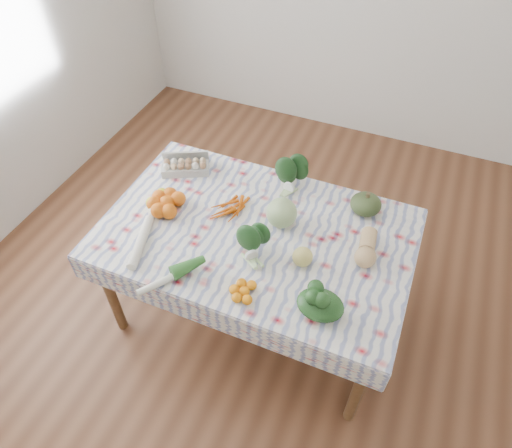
{
  "coord_description": "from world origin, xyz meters",
  "views": [
    {
      "loc": [
        0.64,
        -1.53,
        2.57
      ],
      "look_at": [
        0.0,
        0.0,
        0.82
      ],
      "focal_mm": 32.0,
      "sensor_mm": 36.0,
      "label": 1
    }
  ],
  "objects_px": {
    "dining_table": "(256,242)",
    "egg_carton": "(185,168)",
    "grapefruit": "(303,257)",
    "butternut_squash": "(367,247)",
    "kabocha_squash": "(366,204)",
    "cabbage": "(282,213)"
  },
  "relations": [
    {
      "from": "kabocha_squash",
      "to": "grapefruit",
      "type": "height_order",
      "value": "kabocha_squash"
    },
    {
      "from": "grapefruit",
      "to": "dining_table",
      "type": "bearing_deg",
      "value": 159.35
    },
    {
      "from": "cabbage",
      "to": "butternut_squash",
      "type": "relative_size",
      "value": 0.7
    },
    {
      "from": "egg_carton",
      "to": "butternut_squash",
      "type": "bearing_deg",
      "value": -36.65
    },
    {
      "from": "dining_table",
      "to": "grapefruit",
      "type": "height_order",
      "value": "grapefruit"
    },
    {
      "from": "dining_table",
      "to": "butternut_squash",
      "type": "distance_m",
      "value": 0.6
    },
    {
      "from": "cabbage",
      "to": "grapefruit",
      "type": "bearing_deg",
      "value": -48.41
    },
    {
      "from": "dining_table",
      "to": "egg_carton",
      "type": "distance_m",
      "value": 0.66
    },
    {
      "from": "egg_carton",
      "to": "butternut_squash",
      "type": "xyz_separation_m",
      "value": [
        1.17,
        -0.22,
        0.02
      ]
    },
    {
      "from": "egg_carton",
      "to": "butternut_squash",
      "type": "height_order",
      "value": "butternut_squash"
    },
    {
      "from": "butternut_squash",
      "to": "grapefruit",
      "type": "relative_size",
      "value": 2.3
    },
    {
      "from": "grapefruit",
      "to": "butternut_squash",
      "type": "bearing_deg",
      "value": 32.95
    },
    {
      "from": "butternut_squash",
      "to": "grapefruit",
      "type": "distance_m",
      "value": 0.34
    },
    {
      "from": "dining_table",
      "to": "kabocha_squash",
      "type": "bearing_deg",
      "value": 36.84
    },
    {
      "from": "cabbage",
      "to": "dining_table",
      "type": "bearing_deg",
      "value": -134.37
    },
    {
      "from": "cabbage",
      "to": "grapefruit",
      "type": "xyz_separation_m",
      "value": [
        0.19,
        -0.22,
        -0.03
      ]
    },
    {
      "from": "dining_table",
      "to": "kabocha_squash",
      "type": "xyz_separation_m",
      "value": [
        0.5,
        0.38,
        0.14
      ]
    },
    {
      "from": "kabocha_squash",
      "to": "grapefruit",
      "type": "bearing_deg",
      "value": -112.63
    },
    {
      "from": "kabocha_squash",
      "to": "cabbage",
      "type": "distance_m",
      "value": 0.48
    },
    {
      "from": "kabocha_squash",
      "to": "dining_table",
      "type": "bearing_deg",
      "value": -143.16
    },
    {
      "from": "butternut_squash",
      "to": "egg_carton",
      "type": "bearing_deg",
      "value": 163.59
    },
    {
      "from": "egg_carton",
      "to": "grapefruit",
      "type": "distance_m",
      "value": 0.97
    }
  ]
}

